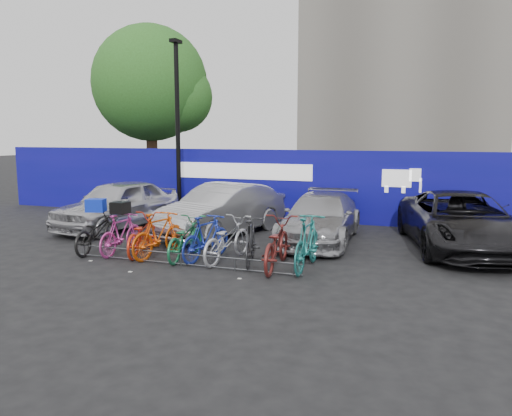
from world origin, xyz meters
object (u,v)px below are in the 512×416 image
at_px(bike_9, 307,243).
at_px(bike_6, 227,240).
at_px(tree, 155,86).
at_px(bike_rack, 181,259).
at_px(bike_3, 159,235).
at_px(bike_4, 185,239).
at_px(bike_0, 97,232).
at_px(bike_2, 142,235).
at_px(car_1, 222,210).
at_px(car_2, 321,218).
at_px(car_3, 461,221).
at_px(bike_8, 276,244).
at_px(car_0, 118,204).
at_px(lamppost, 178,124).
at_px(bike_7, 250,241).
at_px(bike_1, 121,234).
at_px(bike_5, 206,238).

bearing_deg(bike_9, bike_6, -1.64).
height_order(tree, bike_rack, tree).
relative_size(bike_3, bike_4, 0.98).
distance_m(bike_rack, bike_9, 2.84).
distance_m(bike_0, bike_9, 5.36).
bearing_deg(bike_6, bike_2, 10.75).
xyz_separation_m(car_1, car_2, (2.88, 0.09, -0.09)).
xyz_separation_m(bike_rack, car_3, (5.98, 3.78, 0.57)).
distance_m(bike_0, bike_8, 4.70).
distance_m(car_2, bike_6, 3.29).
bearing_deg(bike_0, car_0, -69.87).
distance_m(lamppost, car_3, 9.78).
height_order(tree, bike_2, tree).
bearing_deg(bike_7, bike_1, -11.83).
bearing_deg(bike_1, lamppost, -74.39).
height_order(bike_rack, bike_4, bike_4).
height_order(bike_1, bike_9, bike_9).
relative_size(bike_0, bike_7, 1.09).
bearing_deg(bike_7, bike_8, 150.88).
bearing_deg(bike_rack, bike_8, 13.44).
bearing_deg(bike_5, car_2, -113.00).
bearing_deg(tree, car_0, -68.83).
height_order(tree, bike_9, tree).
bearing_deg(bike_8, lamppost, -50.45).
height_order(lamppost, bike_4, lamppost).
height_order(bike_1, bike_8, bike_8).
relative_size(bike_2, bike_9, 0.94).
relative_size(bike_2, bike_4, 1.01).
distance_m(lamppost, bike_3, 6.52).
xyz_separation_m(car_0, bike_7, (5.38, -2.73, -0.23)).
height_order(bike_0, bike_3, bike_3).
bearing_deg(lamppost, tree, 127.51).
bearing_deg(bike_7, bike_4, -12.32).
height_order(bike_4, bike_8, bike_8).
distance_m(bike_4, bike_5, 0.53).
relative_size(car_2, bike_0, 2.32).
height_order(bike_rack, bike_1, bike_1).
relative_size(tree, bike_9, 3.90).
relative_size(bike_0, bike_3, 1.06).
height_order(lamppost, car_3, lamppost).
distance_m(car_0, car_2, 6.37).
xyz_separation_m(bike_rack, car_0, (-3.97, 3.41, 0.60)).
distance_m(bike_4, bike_6, 1.03).
bearing_deg(lamppost, bike_2, -71.44).
distance_m(bike_1, bike_9, 4.65).
bearing_deg(bike_2, car_1, -119.35).
height_order(bike_rack, bike_6, bike_6).
distance_m(bike_3, bike_6, 1.69).
bearing_deg(tree, bike_9, -46.49).
distance_m(bike_3, bike_4, 0.66).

